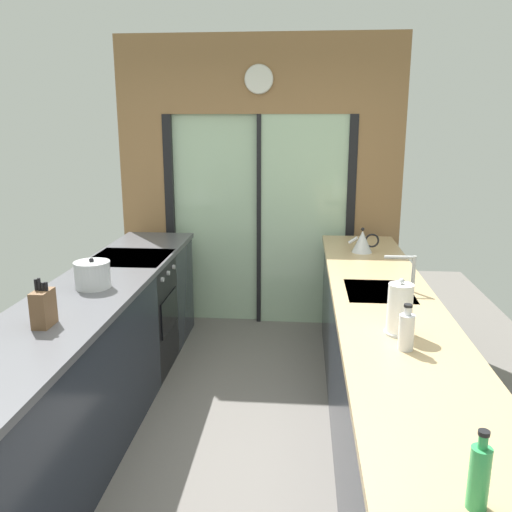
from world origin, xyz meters
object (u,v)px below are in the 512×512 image
Objects in this scene: stock_pot at (93,275)px; knife_block at (43,308)px; kettle at (363,241)px; soap_bottle_near at (479,476)px; soap_bottle_far at (406,331)px; paper_towel_roll at (400,309)px; oven_range at (133,314)px.

knife_block is at bearing -90.01° from stock_pot.
soap_bottle_near is at bearing -90.04° from kettle.
soap_bottle_near is (1.78, -1.84, 0.01)m from stock_pot.
knife_block is 1.09× the size of soap_bottle_near.
soap_bottle_far is 0.19m from paper_towel_roll.
oven_range is at bearing 142.28° from paper_towel_roll.
knife_block reaches higher than soap_bottle_near.
paper_towel_roll is (-0.00, 1.23, 0.03)m from soap_bottle_near.
kettle is 2.94m from soap_bottle_near.
oven_range is at bearing 90.73° from knife_block.
soap_bottle_near is (1.80, -2.62, 0.56)m from oven_range.
knife_block reaches higher than kettle.
soap_bottle_far reaches higher than kettle.
soap_bottle_far is at bearing -4.53° from knife_block.
stock_pot is at bearing 161.21° from paper_towel_roll.
kettle is 1.71m from paper_towel_roll.
stock_pot is at bearing -88.66° from oven_range.
soap_bottle_far is at bearing -90.06° from kettle.
stock_pot is at bearing 134.09° from soap_bottle_near.
paper_towel_roll is (1.80, -1.39, 0.59)m from oven_range.
kettle is at bearing 31.73° from stock_pot.
soap_bottle_far is 0.77× the size of paper_towel_roll.
paper_towel_roll is at bearing 90.00° from soap_bottle_far.
knife_block is 0.90× the size of paper_towel_roll.
stock_pot is at bearing 155.95° from soap_bottle_far.
knife_block is 0.65m from stock_pot.
oven_range is 3.62× the size of knife_block.
soap_bottle_far reaches higher than oven_range.
paper_towel_roll reaches higher than soap_bottle_near.
stock_pot is at bearing -148.27° from kettle.
soap_bottle_near is at bearing -90.00° from paper_towel_roll.
soap_bottle_near is at bearing -33.63° from knife_block.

